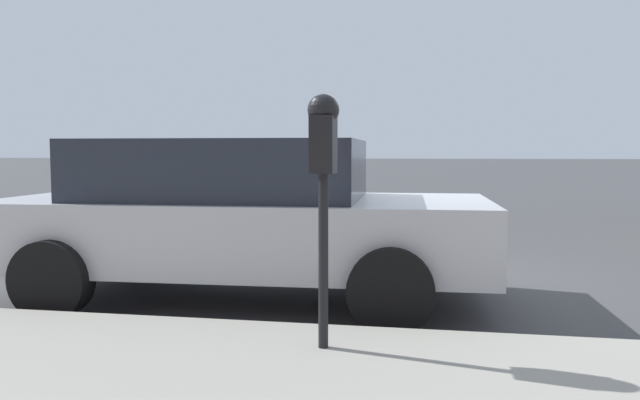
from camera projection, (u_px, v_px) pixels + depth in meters
name	position (u px, v px, depth m)	size (l,w,h in m)	color
ground_plane	(415.00, 282.00, 6.37)	(220.00, 220.00, 0.00)	#424244
parking_meter	(323.00, 155.00, 3.70)	(0.21, 0.19, 1.53)	black
car_silver	(239.00, 215.00, 5.59)	(2.14, 4.36, 1.43)	#B7BABF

